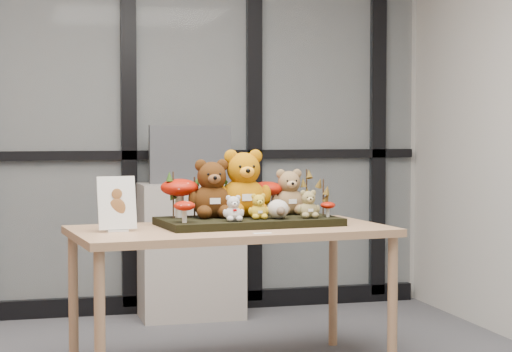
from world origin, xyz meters
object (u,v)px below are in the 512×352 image
object	(u,v)px
sign_holder	(117,206)
display_table	(231,240)
mushroom_back_left	(180,196)
bear_brown_medium	(212,185)
diorama_tray	(249,221)
bear_tan_back	(289,189)
mushroom_front_left	(185,211)
bear_beige_small	(308,203)
bear_pooh_yellow	(243,180)
mushroom_front_right	(328,209)
bear_small_yellow	(258,205)
cabinet	(191,251)
monitor	(190,154)
bear_white_bow	(233,207)
mushroom_back_right	(267,196)
plush_cream_hedgehog	(278,208)

from	to	relation	value
sign_holder	display_table	bearing A→B (deg)	-3.89
display_table	mushroom_back_left	distance (m)	0.36
display_table	bear_brown_medium	xyz separation A→B (m)	(-0.07, 0.14, 0.27)
diorama_tray	bear_tan_back	world-z (taller)	bear_tan_back
mushroom_front_left	bear_beige_small	bearing A→B (deg)	6.00
bear_tan_back	mushroom_front_left	xyz separation A→B (m)	(-0.62, -0.30, -0.07)
bear_pooh_yellow	mushroom_front_right	distance (m)	0.46
mushroom_back_left	mushroom_front_left	world-z (taller)	mushroom_back_left
bear_small_yellow	bear_beige_small	bearing A→B (deg)	-8.66
mushroom_back_left	cabinet	distance (m)	1.30
mushroom_front_right	monitor	size ratio (longest dim) A/B	0.16
bear_beige_small	mushroom_back_left	xyz separation A→B (m)	(-0.63, 0.20, 0.03)
mushroom_front_right	sign_holder	distance (m)	1.09
bear_small_yellow	mushroom_front_right	size ratio (longest dim) A/B	1.65
bear_white_bow	diorama_tray	bearing A→B (deg)	46.06
bear_pooh_yellow	bear_white_bow	bearing A→B (deg)	-121.26
mushroom_back_left	sign_holder	distance (m)	0.41
mushroom_back_right	monitor	bearing A→B (deg)	99.73
bear_brown_medium	mushroom_back_right	distance (m)	0.34
bear_tan_back	sign_holder	world-z (taller)	bear_tan_back
mushroom_front_left	monitor	bearing A→B (deg)	78.29
bear_beige_small	bear_small_yellow	bearing A→B (deg)	171.34
plush_cream_hedgehog	sign_holder	world-z (taller)	sign_holder
mushroom_back_right	plush_cream_hedgehog	bearing A→B (deg)	-92.65
display_table	bear_small_yellow	world-z (taller)	bear_small_yellow
diorama_tray	mushroom_back_left	size ratio (longest dim) A/B	4.11
plush_cream_hedgehog	cabinet	bearing A→B (deg)	91.48
diorama_tray	plush_cream_hedgehog	distance (m)	0.17
bear_small_yellow	mushroom_back_left	size ratio (longest dim) A/B	0.65
bear_tan_back	cabinet	distance (m)	1.29
bear_beige_small	cabinet	distance (m)	1.49
bear_tan_back	plush_cream_hedgehog	size ratio (longest dim) A/B	2.45
sign_holder	monitor	distance (m)	1.57
mushroom_back_left	monitor	xyz separation A→B (m)	(0.28, 1.21, 0.18)
bear_beige_small	monitor	distance (m)	1.46
bear_white_bow	mushroom_front_right	world-z (taller)	bear_white_bow
bear_brown_medium	monitor	bearing A→B (deg)	78.22
bear_brown_medium	mushroom_front_right	distance (m)	0.61
bear_pooh_yellow	bear_tan_back	bearing A→B (deg)	6.09
mushroom_back_right	monitor	distance (m)	1.18
bear_small_yellow	plush_cream_hedgehog	world-z (taller)	bear_small_yellow
bear_brown_medium	mushroom_front_left	xyz separation A→B (m)	(-0.18, -0.22, -0.11)
bear_beige_small	plush_cream_hedgehog	distance (m)	0.16
bear_brown_medium	sign_holder	xyz separation A→B (m)	(-0.50, -0.18, -0.08)
bear_white_bow	bear_pooh_yellow	bearing A→B (deg)	58.74
bear_white_bow	plush_cream_hedgehog	xyz separation A→B (m)	(0.25, 0.06, -0.02)
bear_tan_back	mushroom_back_left	bearing A→B (deg)	176.79
bear_brown_medium	diorama_tray	bearing A→B (deg)	-26.10
diorama_tray	plush_cream_hedgehog	size ratio (longest dim) A/B	8.35
plush_cream_hedgehog	bear_brown_medium	bearing A→B (deg)	147.24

